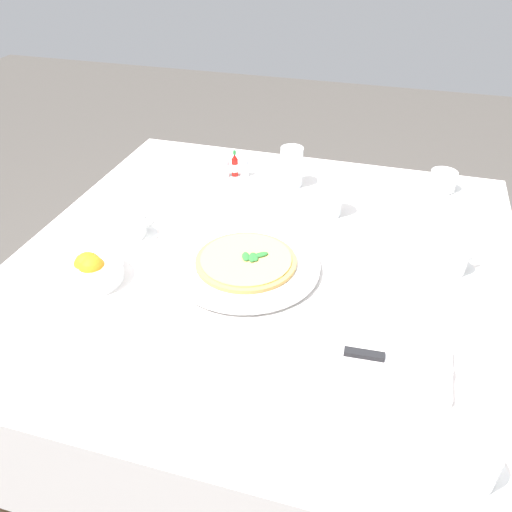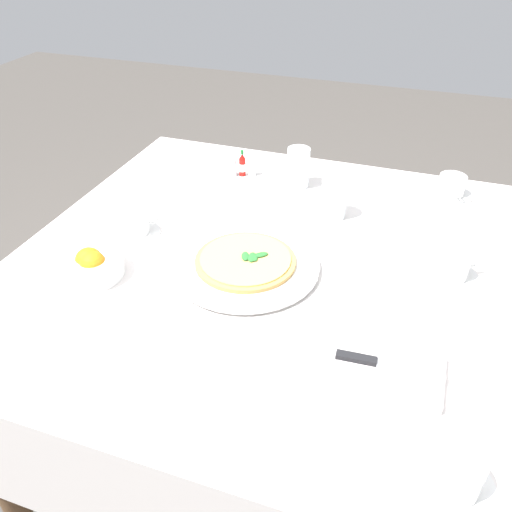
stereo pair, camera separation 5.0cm
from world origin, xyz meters
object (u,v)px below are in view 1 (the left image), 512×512
at_px(pizza_plate, 246,265).
at_px(pepper_shaker, 225,168).
at_px(napkin_folded, 389,364).
at_px(salt_shaker, 244,168).
at_px(coffee_cup_near_right, 450,260).
at_px(coffee_cup_back_corner, 443,182).
at_px(coffee_cup_center_back, 471,465).
at_px(coffee_cup_far_left, 131,228).
at_px(dinner_knife, 392,359).
at_px(water_glass_far_right, 329,200).
at_px(water_glass_left_edge, 291,169).
at_px(hot_sauce_bottle, 235,166).
at_px(pizza, 246,260).
at_px(citrus_bowl, 90,270).

xyz_separation_m(pizza_plate, pepper_shaker, (-0.21, 0.45, 0.01)).
distance_m(napkin_folded, salt_shaker, 0.85).
bearing_deg(coffee_cup_near_right, coffee_cup_back_corner, 92.20).
bearing_deg(coffee_cup_center_back, napkin_folded, 123.94).
xyz_separation_m(coffee_cup_far_left, coffee_cup_near_right, (0.77, 0.07, 0.00)).
bearing_deg(coffee_cup_back_corner, salt_shaker, -173.84).
height_order(coffee_cup_far_left, dinner_knife, coffee_cup_far_left).
distance_m(coffee_cup_back_corner, water_glass_far_right, 0.37).
relative_size(coffee_cup_back_corner, dinner_knife, 0.66).
relative_size(coffee_cup_back_corner, water_glass_left_edge, 1.10).
distance_m(water_glass_left_edge, hot_sauce_bottle, 0.18).
height_order(pizza_plate, dinner_knife, dinner_knife).
bearing_deg(coffee_cup_near_right, pizza, -164.90).
bearing_deg(hot_sauce_bottle, coffee_cup_back_corner, 6.80).
height_order(napkin_folded, hot_sauce_bottle, hot_sauce_bottle).
distance_m(dinner_knife, salt_shaker, 0.85).
height_order(water_glass_far_right, dinner_knife, water_glass_far_right).
relative_size(water_glass_left_edge, dinner_knife, 0.60).
relative_size(pizza, coffee_cup_back_corner, 1.81).
bearing_deg(salt_shaker, pizza, -72.32).
relative_size(napkin_folded, dinner_knife, 1.13).
bearing_deg(coffee_cup_far_left, salt_shaker, 67.81).
bearing_deg(napkin_folded, coffee_cup_near_right, 73.06).
distance_m(pizza_plate, pepper_shaker, 0.49).
bearing_deg(pizza_plate, salt_shaker, 107.64).
xyz_separation_m(pizza_plate, salt_shaker, (-0.15, 0.47, 0.01)).
relative_size(coffee_cup_far_left, citrus_bowl, 0.87).
height_order(water_glass_left_edge, pepper_shaker, water_glass_left_edge).
distance_m(pizza, coffee_cup_far_left, 0.32).
bearing_deg(water_glass_far_right, coffee_cup_far_left, -150.93).
xyz_separation_m(coffee_cup_center_back, coffee_cup_far_left, (-0.80, 0.47, -0.00)).
bearing_deg(hot_sauce_bottle, salt_shaker, 19.65).
distance_m(coffee_cup_near_right, pepper_shaker, 0.74).
xyz_separation_m(water_glass_left_edge, water_glass_far_right, (0.14, -0.14, -0.01)).
bearing_deg(pizza, water_glass_far_right, 65.56).
height_order(pizza_plate, coffee_cup_far_left, coffee_cup_far_left).
xyz_separation_m(coffee_cup_near_right, napkin_folded, (-0.11, -0.34, -0.02)).
bearing_deg(dinner_knife, pizza, 144.08).
bearing_deg(coffee_cup_near_right, pizza_plate, -164.90).
height_order(coffee_cup_back_corner, napkin_folded, coffee_cup_back_corner).
xyz_separation_m(citrus_bowl, pepper_shaker, (0.12, 0.59, -0.00)).
distance_m(coffee_cup_center_back, coffee_cup_near_right, 0.54).
relative_size(citrus_bowl, salt_shaker, 2.67).
height_order(water_glass_left_edge, salt_shaker, water_glass_left_edge).
relative_size(water_glass_far_right, salt_shaker, 1.83).
distance_m(pizza, water_glass_far_right, 0.34).
bearing_deg(water_glass_far_right, coffee_cup_back_corner, 37.29).
bearing_deg(pizza, water_glass_left_edge, 89.69).
xyz_separation_m(coffee_cup_near_right, hot_sauce_bottle, (-0.63, 0.34, 0.00)).
bearing_deg(coffee_cup_back_corner, pizza, -129.33).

